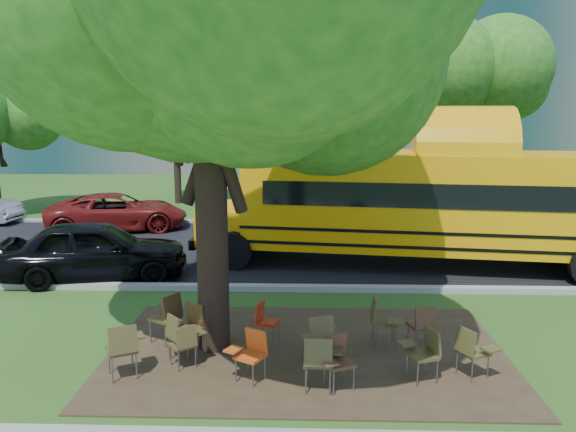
{
  "coord_description": "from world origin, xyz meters",
  "views": [
    {
      "loc": [
        0.96,
        -9.89,
        4.23
      ],
      "look_at": [
        0.54,
        3.77,
        1.68
      ],
      "focal_mm": 35.0,
      "sensor_mm": 36.0,
      "label": 1
    }
  ],
  "objects_px": {
    "chair_13": "(424,322)",
    "bg_car_red": "(118,212)",
    "main_tree": "(206,5)",
    "chair_1": "(180,334)",
    "chair_12": "(381,318)",
    "chair_10": "(265,319)",
    "chair_2": "(185,341)",
    "chair_11": "(320,334)",
    "chair_3": "(251,350)",
    "chair_0": "(124,345)",
    "chair_8": "(168,312)",
    "chair_6": "(425,349)",
    "school_bus": "(454,202)",
    "chair_7": "(472,348)",
    "chair_9": "(189,323)",
    "chair_5": "(336,357)",
    "chair_4": "(320,358)",
    "black_car": "(96,250)"
  },
  "relations": [
    {
      "from": "chair_13",
      "to": "bg_car_red",
      "type": "xyz_separation_m",
      "value": [
        -8.88,
        10.05,
        0.15
      ]
    },
    {
      "from": "main_tree",
      "to": "chair_1",
      "type": "relative_size",
      "value": 11.02
    },
    {
      "from": "chair_12",
      "to": "chair_10",
      "type": "bearing_deg",
      "value": -92.91
    },
    {
      "from": "chair_2",
      "to": "chair_11",
      "type": "relative_size",
      "value": 0.84
    },
    {
      "from": "chair_3",
      "to": "bg_car_red",
      "type": "xyz_separation_m",
      "value": [
        -5.89,
        11.33,
        0.16
      ]
    },
    {
      "from": "chair_0",
      "to": "chair_1",
      "type": "distance_m",
      "value": 0.98
    },
    {
      "from": "chair_1",
      "to": "chair_2",
      "type": "bearing_deg",
      "value": -9.28
    },
    {
      "from": "chair_8",
      "to": "bg_car_red",
      "type": "height_order",
      "value": "bg_car_red"
    },
    {
      "from": "chair_1",
      "to": "chair_10",
      "type": "bearing_deg",
      "value": 81.67
    },
    {
      "from": "chair_1",
      "to": "chair_3",
      "type": "distance_m",
      "value": 1.38
    },
    {
      "from": "chair_6",
      "to": "bg_car_red",
      "type": "relative_size",
      "value": 0.18
    },
    {
      "from": "school_bus",
      "to": "chair_1",
      "type": "height_order",
      "value": "school_bus"
    },
    {
      "from": "chair_0",
      "to": "chair_2",
      "type": "distance_m",
      "value": 0.98
    },
    {
      "from": "chair_10",
      "to": "chair_7",
      "type": "bearing_deg",
      "value": 86.26
    },
    {
      "from": "main_tree",
      "to": "chair_9",
      "type": "distance_m",
      "value": 5.4
    },
    {
      "from": "school_bus",
      "to": "chair_12",
      "type": "relative_size",
      "value": 14.17
    },
    {
      "from": "chair_0",
      "to": "chair_7",
      "type": "relative_size",
      "value": 1.09
    },
    {
      "from": "chair_7",
      "to": "chair_9",
      "type": "bearing_deg",
      "value": -128.92
    },
    {
      "from": "chair_11",
      "to": "bg_car_red",
      "type": "relative_size",
      "value": 0.19
    },
    {
      "from": "chair_5",
      "to": "chair_12",
      "type": "distance_m",
      "value": 1.8
    },
    {
      "from": "chair_4",
      "to": "bg_car_red",
      "type": "distance_m",
      "value": 13.62
    },
    {
      "from": "chair_5",
      "to": "black_car",
      "type": "height_order",
      "value": "black_car"
    },
    {
      "from": "chair_12",
      "to": "chair_13",
      "type": "bearing_deg",
      "value": 87.55
    },
    {
      "from": "chair_5",
      "to": "bg_car_red",
      "type": "relative_size",
      "value": 0.18
    },
    {
      "from": "chair_6",
      "to": "chair_11",
      "type": "xyz_separation_m",
      "value": [
        -1.65,
        0.47,
        0.03
      ]
    },
    {
      "from": "main_tree",
      "to": "chair_9",
      "type": "xyz_separation_m",
      "value": [
        -0.41,
        -0.2,
        -5.38
      ]
    },
    {
      "from": "school_bus",
      "to": "chair_10",
      "type": "distance_m",
      "value": 7.31
    },
    {
      "from": "chair_11",
      "to": "bg_car_red",
      "type": "height_order",
      "value": "bg_car_red"
    },
    {
      "from": "chair_1",
      "to": "chair_7",
      "type": "bearing_deg",
      "value": 43.92
    },
    {
      "from": "chair_12",
      "to": "bg_car_red",
      "type": "relative_size",
      "value": 0.19
    },
    {
      "from": "chair_8",
      "to": "chair_4",
      "type": "bearing_deg",
      "value": -91.93
    },
    {
      "from": "school_bus",
      "to": "chair_11",
      "type": "relative_size",
      "value": 14.07
    },
    {
      "from": "chair_12",
      "to": "chair_6",
      "type": "bearing_deg",
      "value": 23.33
    },
    {
      "from": "black_car",
      "to": "bg_car_red",
      "type": "xyz_separation_m",
      "value": [
        -1.43,
        5.94,
        -0.09
      ]
    },
    {
      "from": "chair_13",
      "to": "bg_car_red",
      "type": "bearing_deg",
      "value": 118.11
    },
    {
      "from": "school_bus",
      "to": "chair_9",
      "type": "xyz_separation_m",
      "value": [
        -6.07,
        -5.82,
        -1.26
      ]
    },
    {
      "from": "chair_5",
      "to": "chair_1",
      "type": "bearing_deg",
      "value": -40.08
    },
    {
      "from": "chair_1",
      "to": "chair_11",
      "type": "xyz_separation_m",
      "value": [
        2.35,
        -0.04,
        0.04
      ]
    },
    {
      "from": "chair_1",
      "to": "chair_5",
      "type": "xyz_separation_m",
      "value": [
        2.59,
        -0.82,
        -0.0
      ]
    },
    {
      "from": "chair_2",
      "to": "chair_3",
      "type": "xyz_separation_m",
      "value": [
        1.13,
        -0.39,
        0.04
      ]
    },
    {
      "from": "bg_car_red",
      "to": "chair_6",
      "type": "bearing_deg",
      "value": -158.56
    },
    {
      "from": "school_bus",
      "to": "chair_7",
      "type": "xyz_separation_m",
      "value": [
        -1.36,
        -6.69,
        -1.29
      ]
    },
    {
      "from": "chair_0",
      "to": "chair_4",
      "type": "distance_m",
      "value": 3.13
    },
    {
      "from": "chair_1",
      "to": "bg_car_red",
      "type": "distance_m",
      "value": 11.71
    },
    {
      "from": "chair_7",
      "to": "chair_11",
      "type": "bearing_deg",
      "value": -127.79
    },
    {
      "from": "chair_10",
      "to": "chair_12",
      "type": "height_order",
      "value": "chair_12"
    },
    {
      "from": "chair_2",
      "to": "chair_3",
      "type": "relative_size",
      "value": 0.93
    },
    {
      "from": "main_tree",
      "to": "school_bus",
      "type": "height_order",
      "value": "main_tree"
    },
    {
      "from": "chair_1",
      "to": "chair_13",
      "type": "bearing_deg",
      "value": 58.5
    },
    {
      "from": "chair_6",
      "to": "main_tree",
      "type": "bearing_deg",
      "value": 53.17
    }
  ]
}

